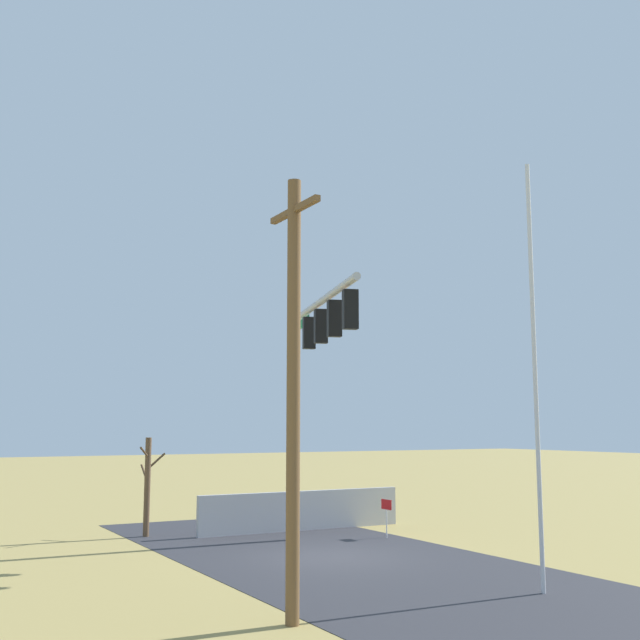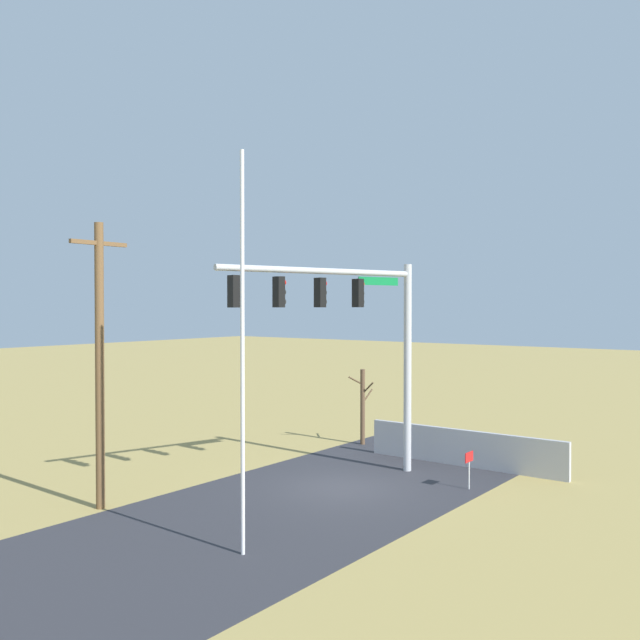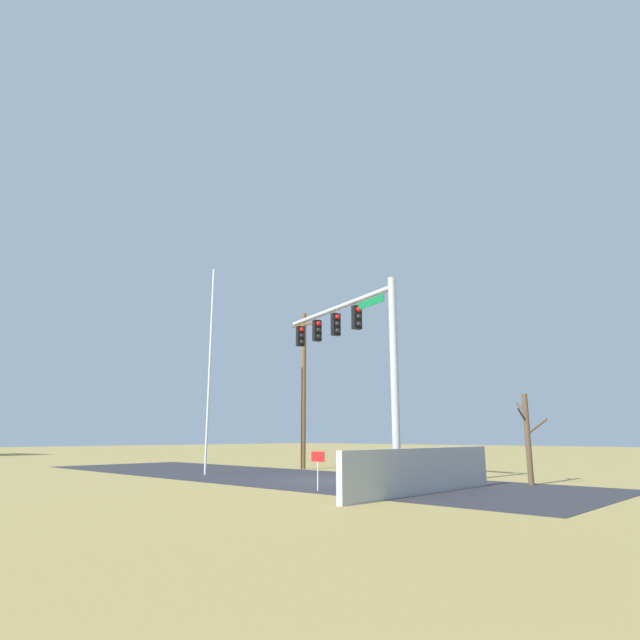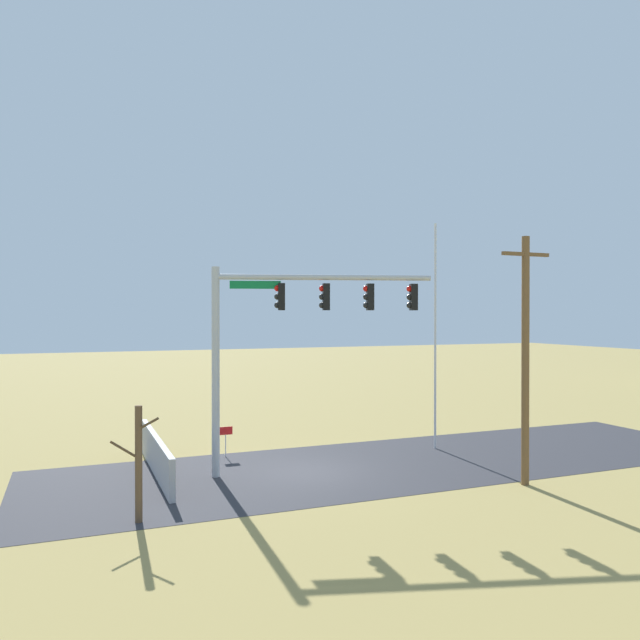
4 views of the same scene
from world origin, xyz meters
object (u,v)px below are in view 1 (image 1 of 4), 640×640
at_px(signal_mast, 310,365).
at_px(open_sign, 386,509).
at_px(bare_tree, 147,485).
at_px(flagpole, 535,371).
at_px(utility_pole, 293,385).

distance_m(signal_mast, open_sign, 5.89).
distance_m(signal_mast, bare_tree, 7.28).
height_order(signal_mast, flagpole, flagpole).
relative_size(flagpole, open_sign, 7.89).
relative_size(bare_tree, open_sign, 2.64).
height_order(signal_mast, bare_tree, signal_mast).
bearing_deg(bare_tree, flagpole, -158.75).
xyz_separation_m(signal_mast, flagpole, (-7.35, -1.75, -0.59)).
relative_size(flagpole, utility_pole, 1.15).
bearing_deg(utility_pole, flagpole, -92.70).
height_order(utility_pole, open_sign, utility_pole).
xyz_separation_m(flagpole, utility_pole, (0.28, 5.95, -0.47)).
xyz_separation_m(signal_mast, bare_tree, (5.38, 3.20, -3.72)).
bearing_deg(flagpole, utility_pole, 87.30).
height_order(flagpole, utility_pole, flagpole).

